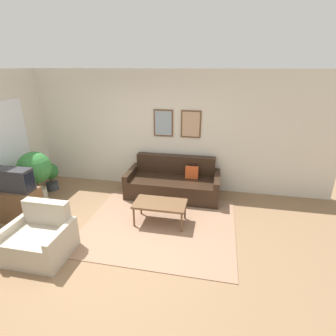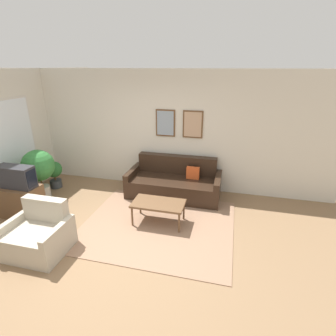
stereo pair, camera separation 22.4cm
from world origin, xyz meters
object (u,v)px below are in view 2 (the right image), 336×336
at_px(couch, 174,183).
at_px(armchair, 38,236).
at_px(tv, 16,177).
at_px(coffee_table, 158,204).
at_px(potted_plant_tall, 38,168).

bearing_deg(couch, armchair, -124.43).
xyz_separation_m(couch, tv, (-2.69, -1.56, 0.52)).
distance_m(coffee_table, armchair, 2.02).
bearing_deg(tv, coffee_table, 8.02).
xyz_separation_m(couch, coffee_table, (-0.03, -1.19, 0.10)).
height_order(coffee_table, potted_plant_tall, potted_plant_tall).
height_order(armchair, potted_plant_tall, potted_plant_tall).
bearing_deg(coffee_table, armchair, -143.16).
bearing_deg(couch, coffee_table, -91.52).
relative_size(armchair, potted_plant_tall, 0.83).
bearing_deg(potted_plant_tall, armchair, -53.33).
xyz_separation_m(armchair, potted_plant_tall, (-1.15, 1.55, 0.45)).
xyz_separation_m(couch, potted_plant_tall, (-2.80, -0.84, 0.42)).
height_order(coffee_table, tv, tv).
bearing_deg(potted_plant_tall, coffee_table, -7.08).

